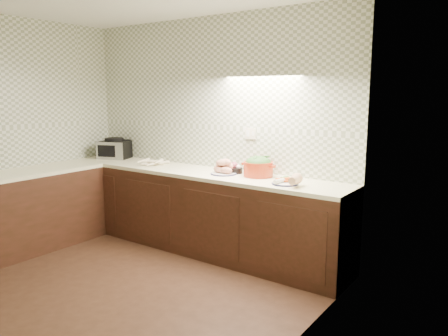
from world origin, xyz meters
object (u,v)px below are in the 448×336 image
Objects in this scene: toaster_oven at (114,149)px; sweet_potato_plate at (224,168)px; parsnip_pile at (153,162)px; onion_bowl at (235,169)px; veg_plate at (290,180)px; dutch_oven at (258,166)px.

sweet_potato_plate is at bearing -24.70° from toaster_oven.
parsnip_pile is 1.04m from sweet_potato_plate.
onion_bowl reaches higher than parsnip_pile.
onion_bowl is 0.79m from veg_plate.
dutch_oven reaches higher than parsnip_pile.
veg_plate is (0.82, -0.08, -0.02)m from sweet_potato_plate.
dutch_oven is 1.22× the size of veg_plate.
veg_plate is at bearing -22.02° from dutch_oven.
parsnip_pile is 1.40m from dutch_oven.
sweet_potato_plate is 0.83m from veg_plate.
parsnip_pile is at bearing -179.66° from sweet_potato_plate.
dutch_oven reaches higher than onion_bowl.
sweet_potato_plate is at bearing -164.85° from dutch_oven.
parsnip_pile is 1.14× the size of dutch_oven.
veg_plate is (0.76, -0.19, -0.00)m from onion_bowl.
sweet_potato_plate is at bearing 0.34° from parsnip_pile.
veg_plate reaches higher than parsnip_pile.
dutch_oven is at bearing -2.62° from onion_bowl.
dutch_oven is at bearing 4.44° from parsnip_pile.
veg_plate is (2.66, -0.16, -0.08)m from toaster_oven.
veg_plate is at bearing -14.29° from onion_bowl.
toaster_oven reaches higher than veg_plate.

